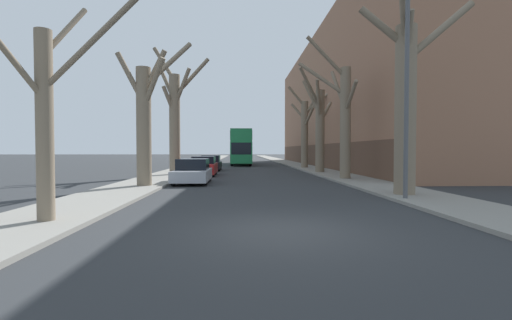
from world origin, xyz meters
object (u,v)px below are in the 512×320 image
(parked_car_1, at_px, (204,166))
(lamp_post, at_px, (404,75))
(street_tree_left_1, at_px, (146,118))
(street_tree_right_3, at_px, (305,129))
(street_tree_left_0, at_px, (48,115))
(street_tree_right_0, at_px, (406,100))
(street_tree_right_1, at_px, (343,116))
(double_decker_bus, at_px, (241,146))
(parked_car_2, at_px, (211,163))
(street_tree_left_2, at_px, (175,117))
(parked_car_0, at_px, (193,172))
(street_tree_right_2, at_px, (319,125))

(parked_car_1, xyz_separation_m, lamp_post, (8.63, -13.34, 3.93))
(street_tree_left_1, distance_m, street_tree_right_3, 20.77)
(street_tree_left_0, distance_m, street_tree_right_0, 12.31)
(street_tree_left_1, xyz_separation_m, street_tree_right_1, (11.17, 3.85, 0.52))
(double_decker_bus, relative_size, lamp_post, 1.26)
(street_tree_right_1, xyz_separation_m, double_decker_bus, (-6.29, 22.58, -1.57))
(street_tree_left_1, distance_m, street_tree_right_1, 11.83)
(street_tree_right_3, height_order, parked_car_2, street_tree_right_3)
(street_tree_left_2, bearing_deg, street_tree_left_1, -89.74)
(street_tree_right_3, bearing_deg, parked_car_1, -135.65)
(street_tree_left_1, distance_m, parked_car_0, 4.13)
(street_tree_left_0, distance_m, parked_car_1, 17.05)
(street_tree_right_0, xyz_separation_m, double_decker_bus, (-6.42, 30.46, -1.41))
(double_decker_bus, bearing_deg, street_tree_left_1, -100.45)
(parked_car_0, bearing_deg, street_tree_left_1, -132.51)
(street_tree_right_0, xyz_separation_m, lamp_post, (-0.65, -1.13, 0.73))
(street_tree_right_3, xyz_separation_m, parked_car_1, (-9.38, -9.16, -3.35))
(street_tree_left_2, relative_size, parked_car_2, 2.10)
(street_tree_left_0, height_order, street_tree_left_1, street_tree_left_1)
(street_tree_right_3, bearing_deg, street_tree_left_1, -123.29)
(street_tree_left_0, xyz_separation_m, street_tree_left_2, (0.04, 16.56, 1.57))
(street_tree_left_2, distance_m, street_tree_right_1, 11.94)
(street_tree_left_1, height_order, street_tree_left_2, street_tree_left_2)
(street_tree_right_3, relative_size, parked_car_2, 1.89)
(street_tree_right_1, height_order, street_tree_right_2, street_tree_right_1)
(street_tree_right_1, xyz_separation_m, parked_car_2, (-9.15, 10.76, -3.37))
(street_tree_right_0, bearing_deg, parked_car_1, 127.21)
(street_tree_left_0, distance_m, street_tree_right_2, 21.81)
(street_tree_left_1, height_order, street_tree_right_2, street_tree_right_2)
(street_tree_left_0, height_order, street_tree_right_1, street_tree_right_1)
(street_tree_left_2, bearing_deg, street_tree_right_1, -20.11)
(street_tree_left_0, relative_size, street_tree_right_1, 0.66)
(street_tree_right_3, height_order, parked_car_1, street_tree_right_3)
(street_tree_right_2, bearing_deg, double_decker_bus, 110.89)
(street_tree_left_2, bearing_deg, street_tree_right_0, -46.60)
(street_tree_left_1, distance_m, parked_car_1, 8.90)
(street_tree_left_2, height_order, street_tree_right_2, street_tree_left_2)
(street_tree_right_2, bearing_deg, street_tree_right_3, 87.84)
(parked_car_2, bearing_deg, street_tree_right_2, -26.52)
(street_tree_right_1, distance_m, double_decker_bus, 23.50)
(parked_car_0, bearing_deg, lamp_post, -40.46)
(parked_car_1, relative_size, lamp_post, 0.49)
(street_tree_right_1, xyz_separation_m, lamp_post, (-0.52, -9.01, 0.57))
(street_tree_right_1, bearing_deg, lamp_post, -93.33)
(street_tree_left_0, distance_m, double_decker_bus, 35.38)
(street_tree_right_0, bearing_deg, double_decker_bus, 101.90)
(street_tree_left_0, distance_m, parked_car_0, 11.20)
(street_tree_right_1, height_order, street_tree_right_3, street_tree_right_1)
(parked_car_1, bearing_deg, street_tree_left_0, -97.12)
(street_tree_right_2, xyz_separation_m, lamp_post, (-0.48, -15.22, 0.65))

